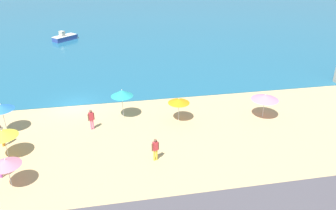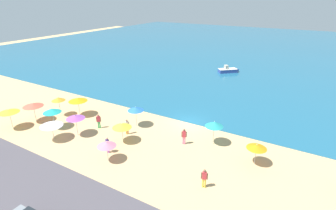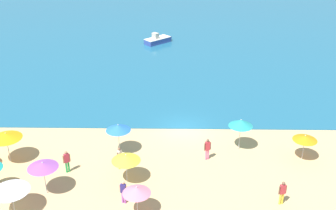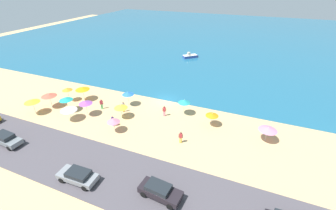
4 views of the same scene
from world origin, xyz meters
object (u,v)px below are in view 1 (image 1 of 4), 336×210
Objects in this scene: beach_umbrella_0 at (265,97)px; bather_2 at (91,118)px; beach_umbrella_10 at (179,101)px; bather_4 at (155,148)px; beach_umbrella_1 at (6,162)px; bather_0 at (1,134)px; beach_umbrella_3 at (1,107)px; beach_umbrella_7 at (3,133)px; beach_umbrella_9 at (122,93)px; skiff_nearshore at (65,37)px.

bather_2 is (-14.85, 0.62, -0.95)m from beach_umbrella_0.
bather_4 is (-2.84, -5.40, -0.91)m from beach_umbrella_10.
beach_umbrella_1 is 5.45m from bather_0.
beach_umbrella_0 is 11.35m from bather_4.
beach_umbrella_3 is 1.42× the size of bather_0.
beach_umbrella_7 reaches higher than bather_2.
beach_umbrella_0 reaches higher than beach_umbrella_1.
beach_umbrella_9 is 0.70× the size of skiff_nearshore.
beach_umbrella_3 is 1.46× the size of bather_4.
beach_umbrella_0 is 1.05× the size of beach_umbrella_7.
beach_umbrella_1 is at bearing -133.36° from beach_umbrella_9.
skiff_nearshore is at bearing 90.15° from beach_umbrella_1.
beach_umbrella_7 is at bearing -66.88° from bather_0.
beach_umbrella_1 is 1.19× the size of bather_0.
beach_umbrella_9 is 1.51× the size of bather_0.
beach_umbrella_10 reaches higher than bather_2.
bather_4 is at bearing -117.70° from beach_umbrella_10.
beach_umbrella_1 is 0.56× the size of skiff_nearshore.
beach_umbrella_7 is 32.38m from skiff_nearshore.
beach_umbrella_3 reaches higher than bather_4.
beach_umbrella_3 is at bearing 173.10° from bather_2.
bather_0 is (-0.69, 1.62, -0.96)m from beach_umbrella_7.
beach_umbrella_7 is (-20.76, -2.31, 0.01)m from beach_umbrella_0.
beach_umbrella_10 is at bearing -16.84° from beach_umbrella_9.
beach_umbrella_0 is 1.32× the size of bather_0.
beach_umbrella_0 reaches higher than beach_umbrella_10.
skiff_nearshore is (1.63, 30.71, -0.52)m from bather_0.
beach_umbrella_9 reaches higher than beach_umbrella_0.
bather_2 is 29.82m from skiff_nearshore.
beach_umbrella_0 is 0.87× the size of beach_umbrella_9.
beach_umbrella_1 is at bearing -172.94° from bather_4.
beach_umbrella_10 is at bearing 28.19° from beach_umbrella_1.
beach_umbrella_3 is at bearing 176.18° from beach_umbrella_0.
beach_umbrella_0 is at bearing -3.82° from beach_umbrella_3.
beach_umbrella_3 is 13.02m from bather_4.
bather_0 is at bearing -162.71° from beach_umbrella_9.
skiff_nearshore is at bearing 105.34° from bather_4.
beach_umbrella_0 is at bearing 24.20° from bather_4.
beach_umbrella_1 reaches higher than bather_4.
beach_umbrella_10 is 1.19× the size of bather_2.
beach_umbrella_3 reaches higher than bather_0.
beach_umbrella_3 is at bearing 97.85° from bather_0.
bather_2 is 1.03× the size of bather_4.
bather_0 is at bearing -178.14° from beach_umbrella_0.
beach_umbrella_3 reaches higher than beach_umbrella_7.
beach_umbrella_7 is at bearing 167.48° from bather_4.
bather_0 is (0.30, -2.15, -1.26)m from beach_umbrella_3.
beach_umbrella_9 reaches higher than beach_umbrella_3.
beach_umbrella_1 is 13.90m from beach_umbrella_10.
beach_umbrella_10 is at bearing 13.05° from beach_umbrella_7.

